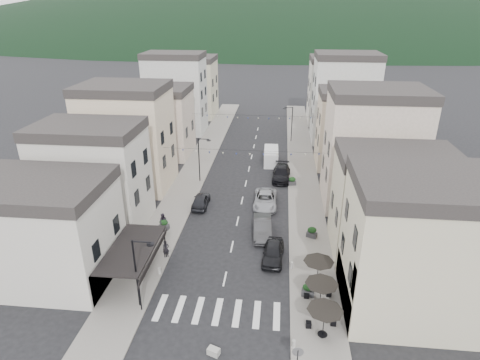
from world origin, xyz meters
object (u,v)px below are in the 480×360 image
object	(u,v)px
pedestrian_a	(166,249)
delivery_van	(271,156)
parked_car_a	(273,252)
parked_car_e	(201,200)
parked_car_b	(262,228)
parked_car_c	(265,200)
parked_car_d	(281,173)
pedestrian_b	(163,222)

from	to	relation	value
pedestrian_a	delivery_van	bearing A→B (deg)	44.33
parked_car_a	parked_car_e	world-z (taller)	parked_car_a
parked_car_b	delivery_van	size ratio (longest dim) A/B	0.99
parked_car_c	parked_car_e	xyz separation A→B (m)	(-7.40, -0.88, -0.05)
parked_car_a	parked_car_e	xyz separation A→B (m)	(-8.62, 9.76, -0.03)
parked_car_b	parked_car_e	distance (m)	9.26
parked_car_b	parked_car_c	world-z (taller)	parked_car_b
pedestrian_a	parked_car_c	bearing A→B (deg)	26.56
parked_car_c	parked_car_a	bearing A→B (deg)	-84.02
parked_car_a	parked_car_d	bearing A→B (deg)	91.68
parked_car_d	parked_car_e	bearing A→B (deg)	-134.02
pedestrian_a	pedestrian_b	world-z (taller)	pedestrian_b
parked_car_a	delivery_van	xyz separation A→B (m)	(-1.00, 24.37, 0.42)
delivery_van	parked_car_d	bearing A→B (deg)	-76.07
parked_car_a	parked_car_d	distance (m)	18.65
parked_car_d	parked_car_e	size ratio (longest dim) A/B	1.29
pedestrian_a	parked_car_a	bearing A→B (deg)	-22.15
parked_car_a	parked_car_c	world-z (taller)	parked_car_c
parked_car_a	parked_car_c	distance (m)	10.71
parked_car_b	parked_car_e	xyz separation A→B (m)	(-7.40, 5.57, -0.10)
parked_car_b	parked_car_e	world-z (taller)	parked_car_b
delivery_van	pedestrian_b	world-z (taller)	delivery_van
parked_car_b	parked_car_d	distance (m)	14.55
pedestrian_b	pedestrian_a	bearing A→B (deg)	-58.90
parked_car_a	parked_car_d	world-z (taller)	parked_car_d
delivery_van	pedestrian_a	distance (m)	26.58
parked_car_d	parked_car_e	xyz separation A→B (m)	(-9.20, -8.88, -0.07)
parked_car_a	parked_car_c	bearing A→B (deg)	100.00
parked_car_b	pedestrian_b	bearing A→B (deg)	176.85
delivery_van	parked_car_c	bearing A→B (deg)	-92.43
parked_car_b	parked_car_d	bearing A→B (deg)	78.74
parked_car_c	parked_car_d	distance (m)	8.20
parked_car_b	pedestrian_b	world-z (taller)	pedestrian_b
parked_car_d	pedestrian_b	world-z (taller)	pedestrian_b
parked_car_b	pedestrian_b	xyz separation A→B (m)	(-10.18, -0.18, 0.19)
parked_car_d	parked_car_e	distance (m)	12.78
parked_car_b	pedestrian_a	size ratio (longest dim) A/B	3.05
parked_car_a	pedestrian_b	distance (m)	12.09
parked_car_a	delivery_van	bearing A→B (deg)	95.82
parked_car_c	parked_car_b	bearing A→B (deg)	-90.55
parked_car_a	delivery_van	distance (m)	24.39
parked_car_d	pedestrian_a	xyz separation A→B (m)	(-10.40, -19.35, 0.14)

